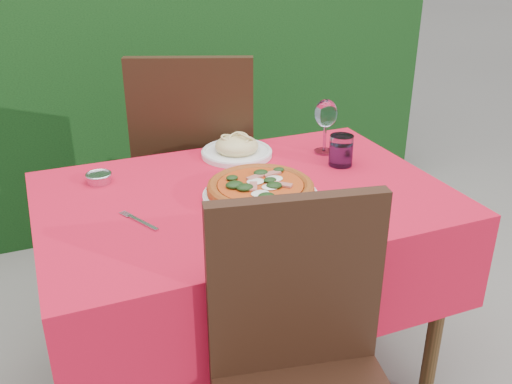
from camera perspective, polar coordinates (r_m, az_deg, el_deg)
name	(u,v)px	position (r m, az deg, el deg)	size (l,w,h in m)	color
ground	(246,376)	(2.21, -1.02, -17.90)	(60.00, 60.00, 0.00)	slate
hedge	(137,49)	(3.17, -11.78, 13.81)	(3.20, 0.55, 1.78)	black
dining_table	(244,235)	(1.86, -1.16, -4.29)	(1.26, 0.86, 0.75)	#492D17
chair_near	(305,371)	(1.42, 4.95, -17.39)	(0.51, 0.51, 0.96)	black
chair_far	(196,160)	(2.42, -6.04, 3.22)	(0.62, 0.62, 1.07)	black
pizza_plate	(261,190)	(1.73, 0.45, 0.17)	(0.35, 0.35, 0.07)	silver
pasta_plate	(237,149)	(2.07, -1.94, 4.35)	(0.26, 0.26, 0.07)	white
water_glass	(341,152)	(2.00, 8.49, 3.99)	(0.08, 0.08, 0.11)	silver
wine_glass	(326,116)	(2.08, 7.00, 7.58)	(0.08, 0.08, 0.20)	silver
fork	(143,223)	(1.63, -11.26, -3.01)	(0.02, 0.17, 0.00)	#B2B2B9
steel_ramekin	(99,178)	(1.92, -15.42, 1.31)	(0.08, 0.08, 0.03)	silver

